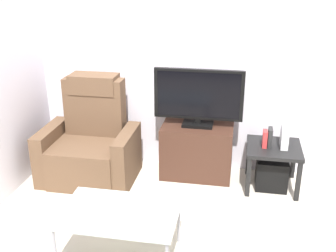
{
  "coord_description": "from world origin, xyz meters",
  "views": [
    {
      "loc": [
        0.36,
        -3.19,
        2.2
      ],
      "look_at": [
        -0.32,
        0.5,
        0.7
      ],
      "focal_mm": 44.49,
      "sensor_mm": 36.0,
      "label": 1
    }
  ],
  "objects_px": {
    "recliner_armchair": "(91,144)",
    "side_table": "(274,153)",
    "television": "(198,97)",
    "coffee_table": "(119,215)",
    "subwoofer_box": "(271,173)",
    "book_middle": "(270,138)",
    "cell_phone": "(118,212)",
    "tv_stand": "(197,151)",
    "game_console": "(284,137)",
    "book_leftmost": "(265,139)"
  },
  "relations": [
    {
      "from": "television",
      "to": "subwoofer_box",
      "type": "relative_size",
      "value": 2.92
    },
    {
      "from": "tv_stand",
      "to": "side_table",
      "type": "bearing_deg",
      "value": -7.57
    },
    {
      "from": "side_table",
      "to": "cell_phone",
      "type": "relative_size",
      "value": 3.6
    },
    {
      "from": "side_table",
      "to": "recliner_armchair",
      "type": "bearing_deg",
      "value": -176.83
    },
    {
      "from": "book_leftmost",
      "to": "coffee_table",
      "type": "bearing_deg",
      "value": -129.92
    },
    {
      "from": "side_table",
      "to": "subwoofer_box",
      "type": "height_order",
      "value": "side_table"
    },
    {
      "from": "recliner_armchair",
      "to": "book_middle",
      "type": "distance_m",
      "value": 1.87
    },
    {
      "from": "subwoofer_box",
      "to": "book_middle",
      "type": "relative_size",
      "value": 1.57
    },
    {
      "from": "subwoofer_box",
      "to": "book_leftmost",
      "type": "relative_size",
      "value": 1.84
    },
    {
      "from": "television",
      "to": "coffee_table",
      "type": "bearing_deg",
      "value": -106.02
    },
    {
      "from": "television",
      "to": "cell_phone",
      "type": "relative_size",
      "value": 6.16
    },
    {
      "from": "tv_stand",
      "to": "recliner_armchair",
      "type": "distance_m",
      "value": 1.14
    },
    {
      "from": "cell_phone",
      "to": "television",
      "type": "bearing_deg",
      "value": 49.76
    },
    {
      "from": "tv_stand",
      "to": "book_middle",
      "type": "relative_size",
      "value": 3.73
    },
    {
      "from": "side_table",
      "to": "subwoofer_box",
      "type": "bearing_deg",
      "value": -135.0
    },
    {
      "from": "television",
      "to": "book_leftmost",
      "type": "height_order",
      "value": "television"
    },
    {
      "from": "book_middle",
      "to": "cell_phone",
      "type": "distance_m",
      "value": 1.8
    },
    {
      "from": "tv_stand",
      "to": "game_console",
      "type": "distance_m",
      "value": 0.93
    },
    {
      "from": "recliner_armchair",
      "to": "side_table",
      "type": "distance_m",
      "value": 1.91
    },
    {
      "from": "tv_stand",
      "to": "coffee_table",
      "type": "relative_size",
      "value": 0.83
    },
    {
      "from": "recliner_armchair",
      "to": "subwoofer_box",
      "type": "xyz_separation_m",
      "value": [
        1.91,
        0.11,
        -0.21
      ]
    },
    {
      "from": "subwoofer_box",
      "to": "book_leftmost",
      "type": "bearing_deg",
      "value": -168.69
    },
    {
      "from": "subwoofer_box",
      "to": "book_middle",
      "type": "distance_m",
      "value": 0.4
    },
    {
      "from": "coffee_table",
      "to": "cell_phone",
      "type": "height_order",
      "value": "cell_phone"
    },
    {
      "from": "game_console",
      "to": "coffee_table",
      "type": "relative_size",
      "value": 0.25
    },
    {
      "from": "book_middle",
      "to": "coffee_table",
      "type": "xyz_separation_m",
      "value": [
        -1.17,
        -1.34,
        -0.16
      ]
    },
    {
      "from": "television",
      "to": "game_console",
      "type": "xyz_separation_m",
      "value": [
        0.88,
        -0.11,
        -0.33
      ]
    },
    {
      "from": "side_table",
      "to": "book_middle",
      "type": "height_order",
      "value": "book_middle"
    },
    {
      "from": "side_table",
      "to": "subwoofer_box",
      "type": "xyz_separation_m",
      "value": [
        -0.0,
        -0.0,
        -0.23
      ]
    },
    {
      "from": "book_leftmost",
      "to": "game_console",
      "type": "xyz_separation_m",
      "value": [
        0.19,
        0.03,
        0.03
      ]
    },
    {
      "from": "cell_phone",
      "to": "subwoofer_box",
      "type": "bearing_deg",
      "value": 24.11
    },
    {
      "from": "recliner_armchair",
      "to": "side_table",
      "type": "height_order",
      "value": "recliner_armchair"
    },
    {
      "from": "coffee_table",
      "to": "recliner_armchair",
      "type": "bearing_deg",
      "value": 118.97
    },
    {
      "from": "tv_stand",
      "to": "subwoofer_box",
      "type": "xyz_separation_m",
      "value": [
        0.79,
        -0.11,
        -0.13
      ]
    },
    {
      "from": "recliner_armchair",
      "to": "cell_phone",
      "type": "distance_m",
      "value": 1.44
    },
    {
      "from": "tv_stand",
      "to": "coffee_table",
      "type": "height_order",
      "value": "tv_stand"
    },
    {
      "from": "tv_stand",
      "to": "book_leftmost",
      "type": "xyz_separation_m",
      "value": [
        0.69,
        -0.13,
        0.25
      ]
    },
    {
      "from": "television",
      "to": "coffee_table",
      "type": "xyz_separation_m",
      "value": [
        -0.43,
        -1.48,
        -0.51
      ]
    },
    {
      "from": "television",
      "to": "subwoofer_box",
      "type": "bearing_deg",
      "value": -8.9
    },
    {
      "from": "side_table",
      "to": "subwoofer_box",
      "type": "distance_m",
      "value": 0.23
    },
    {
      "from": "television",
      "to": "game_console",
      "type": "bearing_deg",
      "value": -7.37
    },
    {
      "from": "side_table",
      "to": "game_console",
      "type": "height_order",
      "value": "game_console"
    },
    {
      "from": "television",
      "to": "book_middle",
      "type": "distance_m",
      "value": 0.83
    },
    {
      "from": "subwoofer_box",
      "to": "game_console",
      "type": "bearing_deg",
      "value": 6.34
    },
    {
      "from": "book_middle",
      "to": "cell_phone",
      "type": "xyz_separation_m",
      "value": [
        -1.17,
        -1.35,
        -0.13
      ]
    },
    {
      "from": "tv_stand",
      "to": "book_middle",
      "type": "bearing_deg",
      "value": -9.6
    },
    {
      "from": "book_middle",
      "to": "cell_phone",
      "type": "relative_size",
      "value": 1.34
    },
    {
      "from": "subwoofer_box",
      "to": "side_table",
      "type": "bearing_deg",
      "value": 45.0
    },
    {
      "from": "recliner_armchair",
      "to": "cell_phone",
      "type": "height_order",
      "value": "recliner_armchair"
    },
    {
      "from": "television",
      "to": "book_middle",
      "type": "xyz_separation_m",
      "value": [
        0.74,
        -0.14,
        -0.34
      ]
    }
  ]
}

